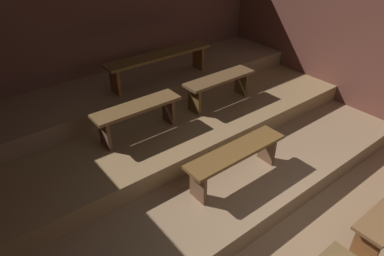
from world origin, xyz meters
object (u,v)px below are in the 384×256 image
bench_lower_center (236,156)px  bench_middle_right (219,83)px  bench_upper_center (159,59)px  bench_middle_left (138,112)px

bench_lower_center → bench_middle_right: 1.63m
bench_lower_center → bench_middle_right: bench_middle_right is taller
bench_lower_center → bench_upper_center: bench_upper_center is taller
bench_middle_right → bench_lower_center: bearing=-124.2°
bench_middle_left → bench_middle_right: same height
bench_middle_left → bench_upper_center: (0.93, 0.83, 0.30)m
bench_middle_left → bench_upper_center: 1.29m
bench_lower_center → bench_middle_left: 1.49m
bench_middle_right → bench_upper_center: 1.07m
bench_middle_left → bench_upper_center: bearing=41.8°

